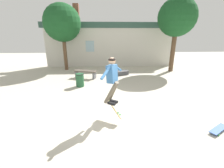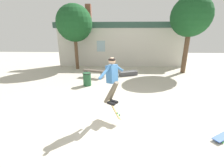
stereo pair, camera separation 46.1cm
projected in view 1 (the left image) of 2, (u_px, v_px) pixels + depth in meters
The scene contains 10 objects.
ground_plane at pixel (122, 119), 5.03m from camera, with size 40.00×40.00×0.00m, color beige.
building_backdrop at pixel (110, 44), 13.01m from camera, with size 11.56×0.52×5.06m.
tree_right at pixel (177, 18), 10.56m from camera, with size 2.68×2.68×5.22m.
tree_left at pixel (62, 23), 11.08m from camera, with size 2.74×2.74×4.91m.
park_bench at pixel (86, 73), 9.69m from camera, with size 1.52×0.88×0.51m.
skate_ledge at pixel (119, 73), 10.46m from camera, with size 1.34×0.85×0.30m.
trash_bin at pixel (80, 80), 8.11m from camera, with size 0.47×0.47×0.71m.
skater at pixel (112, 77), 4.55m from camera, with size 0.72×1.11×1.47m.
skateboard_flipping at pixel (114, 109), 4.89m from camera, with size 0.46×0.76×0.51m.
skateboard_resting at pixel (219, 129), 4.39m from camera, with size 0.78×0.58×0.08m.
Camera 1 is at (-0.56, -4.38, 2.69)m, focal length 24.00 mm.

